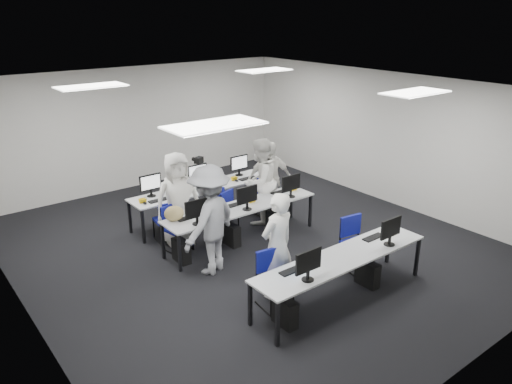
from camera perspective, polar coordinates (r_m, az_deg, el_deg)
room at (r=9.14m, az=-0.97°, el=2.42°), size 9.00×9.02×3.00m
ceiling_panels at (r=8.80m, az=-1.03°, el=11.67°), size 5.20×4.60×0.02m
desk_front at (r=7.82m, az=9.81°, el=-7.62°), size 3.20×0.70×0.73m
desk_mid at (r=9.57m, az=-1.67°, el=-1.96°), size 3.20×0.70×0.73m
desk_back at (r=10.66m, az=-6.14°, el=0.30°), size 3.20×0.70×0.73m
equipment_front at (r=7.84m, az=8.81°, el=-10.18°), size 2.51×0.41×1.19m
equipment_mid at (r=9.58m, az=-2.51°, el=-4.04°), size 2.91×0.41×1.19m
equipment_back at (r=10.88m, az=-5.28°, el=-1.06°), size 2.91×0.41×1.19m
chair_0 at (r=7.72m, az=2.10°, el=-11.14°), size 0.50×0.53×0.89m
chair_1 at (r=8.93m, az=11.36°, el=-6.84°), size 0.52×0.55×0.93m
chair_2 at (r=9.52m, az=-9.01°, el=-5.03°), size 0.49×0.53×0.86m
chair_3 at (r=10.00m, az=-3.81°, el=-3.40°), size 0.51×0.55×0.93m
chair_4 at (r=10.87m, az=1.55°, el=-1.47°), size 0.45×0.49×0.87m
chair_5 at (r=9.93m, az=-10.19°, el=-4.05°), size 0.47×0.50×0.84m
chair_6 at (r=10.36m, az=-4.08°, el=-2.70°), size 0.52×0.55×0.84m
chair_7 at (r=11.10m, az=0.50°, el=-0.98°), size 0.56×0.59×0.88m
handbag at (r=8.98m, az=-9.36°, el=-2.44°), size 0.41×0.33×0.29m
student_0 at (r=7.73m, az=2.43°, el=-6.15°), size 0.67×0.47×1.73m
student_1 at (r=10.37m, az=0.44°, el=1.21°), size 1.02×0.87×1.83m
student_2 at (r=9.52m, az=-8.90°, el=-0.83°), size 0.98×0.72×1.82m
student_3 at (r=10.79m, az=1.57°, el=1.50°), size 1.05×0.75×1.66m
photographer at (r=8.42m, az=-5.30°, el=-3.20°), size 1.41×1.12×1.92m
dslr_camera at (r=8.18m, az=-6.56°, el=3.64°), size 0.20×0.22×0.10m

